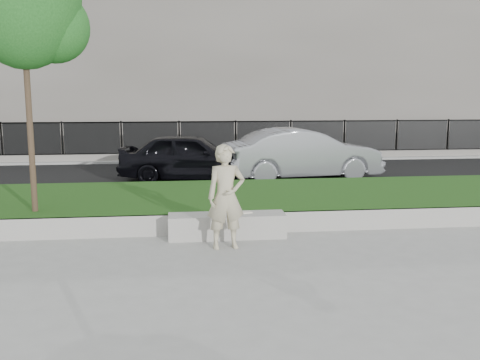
{
  "coord_description": "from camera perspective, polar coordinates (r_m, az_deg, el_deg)",
  "views": [
    {
      "loc": [
        -0.72,
        -8.83,
        2.65
      ],
      "look_at": [
        0.48,
        1.2,
        1.01
      ],
      "focal_mm": 40.0,
      "sensor_mm": 36.0,
      "label": 1
    }
  ],
  "objects": [
    {
      "name": "man",
      "position": [
        9.16,
        -1.51,
        -1.81
      ],
      "size": [
        0.7,
        0.5,
        1.8
      ],
      "primitive_type": "imported",
      "rotation": [
        0.0,
        0.0,
        0.11
      ],
      "color": "#B9B08E",
      "rests_on": "ground"
    },
    {
      "name": "iron_fence",
      "position": [
        20.95,
        -4.83,
        3.4
      ],
      "size": [
        32.0,
        0.3,
        1.5
      ],
      "color": "slate",
      "rests_on": "far_pavement"
    },
    {
      "name": "book",
      "position": [
        10.01,
        0.69,
        -3.46
      ],
      "size": [
        0.23,
        0.18,
        0.02
      ],
      "primitive_type": "cube",
      "rotation": [
        0.0,
        0.0,
        0.21
      ],
      "color": "beige",
      "rests_on": "stone_bench"
    },
    {
      "name": "street",
      "position": [
        17.54,
        -4.4,
        0.56
      ],
      "size": [
        34.0,
        7.0,
        0.04
      ],
      "primitive_type": "cube",
      "color": "black",
      "rests_on": "ground"
    },
    {
      "name": "building_facade",
      "position": [
        28.93,
        -5.54,
        13.82
      ],
      "size": [
        34.0,
        10.0,
        10.0
      ],
      "primitive_type": "cube",
      "color": "#615B55",
      "rests_on": "ground"
    },
    {
      "name": "car_dark",
      "position": [
        16.14,
        -5.27,
        2.47
      ],
      "size": [
        4.47,
        2.35,
        1.45
      ],
      "primitive_type": "imported",
      "rotation": [
        0.0,
        0.0,
        1.41
      ],
      "color": "black",
      "rests_on": "street"
    },
    {
      "name": "ground",
      "position": [
        9.24,
        -2.09,
        -7.45
      ],
      "size": [
        90.0,
        90.0,
        0.0
      ],
      "primitive_type": "plane",
      "color": "gray",
      "rests_on": "ground"
    },
    {
      "name": "far_pavement",
      "position": [
        21.99,
        -4.91,
        2.41
      ],
      "size": [
        34.0,
        3.0,
        0.12
      ],
      "primitive_type": "cube",
      "color": "gray",
      "rests_on": "ground"
    },
    {
      "name": "grass_bank",
      "position": [
        12.1,
        -3.27,
        -2.49
      ],
      "size": [
        34.0,
        4.0,
        0.4
      ],
      "primitive_type": "cube",
      "color": "#11340D",
      "rests_on": "ground"
    },
    {
      "name": "stone_bench",
      "position": [
        9.97,
        -1.39,
        -4.89
      ],
      "size": [
        2.17,
        0.54,
        0.44
      ],
      "primitive_type": "cube",
      "color": "gray",
      "rests_on": "ground"
    },
    {
      "name": "car_silver",
      "position": [
        16.41,
        6.67,
        2.76
      ],
      "size": [
        4.94,
        2.32,
        1.57
      ],
      "primitive_type": "imported",
      "rotation": [
        0.0,
        0.0,
        1.71
      ],
      "color": "gray",
      "rests_on": "street"
    },
    {
      "name": "grass_kerb",
      "position": [
        10.19,
        -2.58,
        -4.71
      ],
      "size": [
        34.0,
        0.08,
        0.4
      ],
      "primitive_type": "cube",
      "color": "gray",
      "rests_on": "ground"
    }
  ]
}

